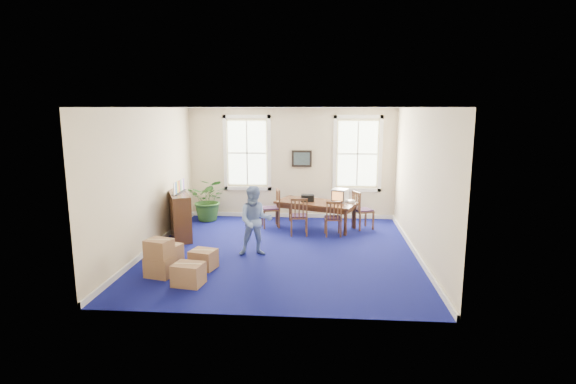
# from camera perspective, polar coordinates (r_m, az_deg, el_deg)

# --- Properties ---
(floor) EXTENTS (6.50, 6.50, 0.00)m
(floor) POSITION_cam_1_polar(r_m,az_deg,el_deg) (10.27, -0.82, -7.48)
(floor) COLOR navy
(floor) RESTS_ON ground
(ceiling) EXTENTS (6.50, 6.50, 0.00)m
(ceiling) POSITION_cam_1_polar(r_m,az_deg,el_deg) (9.76, -0.87, 10.67)
(ceiling) COLOR white
(ceiling) RESTS_ON ground
(wall_back) EXTENTS (6.50, 0.00, 6.50)m
(wall_back) POSITION_cam_1_polar(r_m,az_deg,el_deg) (13.10, 0.45, 3.64)
(wall_back) COLOR beige
(wall_back) RESTS_ON ground
(wall_front) EXTENTS (6.50, 0.00, 6.50)m
(wall_front) POSITION_cam_1_polar(r_m,az_deg,el_deg) (6.72, -3.37, -3.07)
(wall_front) COLOR beige
(wall_front) RESTS_ON ground
(wall_left) EXTENTS (0.00, 6.50, 6.50)m
(wall_left) POSITION_cam_1_polar(r_m,az_deg,el_deg) (10.59, -17.23, 1.50)
(wall_left) COLOR beige
(wall_left) RESTS_ON ground
(wall_right) EXTENTS (0.00, 6.50, 6.50)m
(wall_right) POSITION_cam_1_polar(r_m,az_deg,el_deg) (10.07, 16.41, 1.10)
(wall_right) COLOR beige
(wall_right) RESTS_ON ground
(baseboard_back) EXTENTS (6.00, 0.04, 0.12)m
(baseboard_back) POSITION_cam_1_polar(r_m,az_deg,el_deg) (13.35, 0.43, -2.96)
(baseboard_back) COLOR white
(baseboard_back) RESTS_ON ground
(baseboard_left) EXTENTS (0.04, 6.50, 0.12)m
(baseboard_left) POSITION_cam_1_polar(r_m,az_deg,el_deg) (10.92, -16.64, -6.50)
(baseboard_left) COLOR white
(baseboard_left) RESTS_ON ground
(baseboard_right) EXTENTS (0.04, 6.50, 0.12)m
(baseboard_right) POSITION_cam_1_polar(r_m,az_deg,el_deg) (10.42, 15.80, -7.28)
(baseboard_right) COLOR white
(baseboard_right) RESTS_ON ground
(window_left) EXTENTS (1.40, 0.12, 2.20)m
(window_left) POSITION_cam_1_polar(r_m,az_deg,el_deg) (13.20, -5.21, 4.96)
(window_left) COLOR white
(window_left) RESTS_ON ground
(window_right) EXTENTS (1.40, 0.12, 2.20)m
(window_right) POSITION_cam_1_polar(r_m,az_deg,el_deg) (13.06, 8.82, 4.81)
(window_right) COLOR white
(window_right) RESTS_ON ground
(wall_picture) EXTENTS (0.58, 0.06, 0.48)m
(wall_picture) POSITION_cam_1_polar(r_m,az_deg,el_deg) (13.02, 1.76, 4.25)
(wall_picture) COLOR black
(wall_picture) RESTS_ON ground
(conference_table) EXTENTS (2.32, 1.67, 0.72)m
(conference_table) POSITION_cam_1_polar(r_m,az_deg,el_deg) (12.14, 3.61, -2.89)
(conference_table) COLOR #492A17
(conference_table) RESTS_ON ground
(crt_tv) EXTENTS (0.51, 0.52, 0.34)m
(crt_tv) POSITION_cam_1_polar(r_m,az_deg,el_deg) (12.08, 6.60, -0.42)
(crt_tv) COLOR #B7B7BC
(crt_tv) RESTS_ON conference_table
(game_console) EXTENTS (0.23, 0.26, 0.06)m
(game_console) POSITION_cam_1_polar(r_m,az_deg,el_deg) (12.08, 7.96, -1.15)
(game_console) COLOR white
(game_console) RESTS_ON conference_table
(equipment_bag) EXTENTS (0.36, 0.24, 0.18)m
(equipment_bag) POSITION_cam_1_polar(r_m,az_deg,el_deg) (12.10, 2.50, -0.76)
(equipment_bag) COLOR black
(equipment_bag) RESTS_ON conference_table
(chair_near_left) EXTENTS (0.48, 0.48, 0.99)m
(chair_near_left) POSITION_cam_1_polar(r_m,az_deg,el_deg) (11.42, 1.39, -3.05)
(chair_near_left) COLOR brown
(chair_near_left) RESTS_ON ground
(chair_near_right) EXTENTS (0.45, 0.45, 0.92)m
(chair_near_right) POSITION_cam_1_polar(r_m,az_deg,el_deg) (11.42, 5.73, -3.27)
(chair_near_right) COLOR brown
(chair_near_right) RESTS_ON ground
(chair_end_left) EXTENTS (0.58, 0.58, 1.04)m
(chair_end_left) POSITION_cam_1_polar(r_m,az_deg,el_deg) (12.18, -2.27, -2.07)
(chair_end_left) COLOR brown
(chair_end_left) RESTS_ON ground
(chair_end_right) EXTENTS (0.61, 0.61, 1.02)m
(chair_end_right) POSITION_cam_1_polar(r_m,az_deg,el_deg) (12.15, 9.51, -2.27)
(chair_end_right) COLOR brown
(chair_end_right) RESTS_ON ground
(man) EXTENTS (0.84, 0.70, 1.54)m
(man) POSITION_cam_1_polar(r_m,az_deg,el_deg) (9.82, -4.17, -3.69)
(man) COLOR #6D89C0
(man) RESTS_ON ground
(credenza) EXTENTS (0.98, 1.51, 1.16)m
(credenza) POSITION_cam_1_polar(r_m,az_deg,el_deg) (11.55, -13.62, -2.77)
(credenza) COLOR #492A17
(credenza) RESTS_ON ground
(brochure_rack) EXTENTS (0.23, 0.74, 0.32)m
(brochure_rack) POSITION_cam_1_polar(r_m,az_deg,el_deg) (11.39, -13.68, 0.85)
(brochure_rack) COLOR #99999E
(brochure_rack) RESTS_ON credenza
(potted_plant) EXTENTS (1.14, 1.00, 1.23)m
(potted_plant) POSITION_cam_1_polar(r_m,az_deg,el_deg) (13.05, -10.00, -0.93)
(potted_plant) COLOR #25501B
(potted_plant) RESTS_ON ground
(cardboard_boxes) EXTENTS (1.65, 1.65, 0.77)m
(cardboard_boxes) POSITION_cam_1_polar(r_m,az_deg,el_deg) (9.04, -14.64, -7.82)
(cardboard_boxes) COLOR #956943
(cardboard_boxes) RESTS_ON ground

